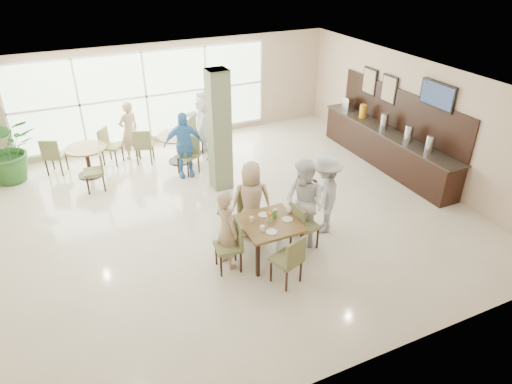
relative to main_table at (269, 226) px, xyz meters
name	(u,v)px	position (x,y,z in m)	size (l,w,h in m)	color
ground	(224,214)	(-0.21, 1.74, -0.67)	(10.00, 10.00, 0.00)	beige
room_shell	(221,141)	(-0.21, 1.74, 1.04)	(10.00, 10.00, 10.00)	white
window_bank	(146,96)	(-0.71, 6.20, 0.73)	(7.00, 0.04, 7.00)	silver
column	(219,131)	(0.19, 2.94, 0.73)	(0.45, 0.45, 2.80)	#646D4C
main_table	(269,226)	(0.00, 0.00, 0.00)	(1.03, 1.03, 0.75)	brown
round_table_left	(87,155)	(-2.59, 4.87, -0.12)	(1.00, 1.00, 0.75)	brown
round_table_right	(178,141)	(-0.32, 4.71, -0.10)	(1.06, 1.06, 0.75)	brown
chairs_main_table	(268,235)	(-0.03, 0.00, -0.19)	(2.06, 2.10, 0.95)	#586135
chairs_table_left	(87,157)	(-2.60, 4.90, -0.19)	(1.99, 1.87, 0.95)	#586135
chairs_table_right	(177,145)	(-0.36, 4.70, -0.19)	(2.14, 1.79, 0.95)	#586135
tabletop_clutter	(269,219)	(0.00, 0.01, 0.15)	(0.76, 0.76, 0.21)	white
buffet_counter	(387,145)	(4.49, 2.25, -0.11)	(0.64, 4.70, 1.95)	black
wall_tv	(438,95)	(4.72, 1.14, 1.48)	(0.06, 1.00, 0.58)	black
framed_art_a	(389,89)	(4.73, 2.74, 1.18)	(0.05, 0.55, 0.70)	black
framed_art_b	(370,81)	(4.73, 3.54, 1.18)	(0.05, 0.55, 0.70)	black
potted_plant	(7,149)	(-4.30, 5.39, 0.15)	(1.47, 1.47, 1.63)	#2B6227
teen_left	(227,229)	(-0.78, 0.11, 0.09)	(0.55, 0.36, 1.50)	tan
teen_far	(252,200)	(0.01, 0.80, 0.12)	(0.77, 0.42, 1.58)	tan
teen_right	(304,204)	(0.78, 0.11, 0.21)	(0.85, 0.67, 1.76)	white
teen_standing	(325,194)	(1.39, 0.34, 0.16)	(1.06, 0.61, 1.65)	#9C9C9E
adult_a	(184,145)	(-0.41, 3.85, 0.16)	(0.96, 0.55, 1.65)	#468AD3
adult_b	(205,124)	(0.46, 4.78, 0.24)	(1.67, 0.72, 1.81)	white
adult_standing	(129,130)	(-1.41, 5.47, 0.12)	(0.57, 0.37, 1.56)	tan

